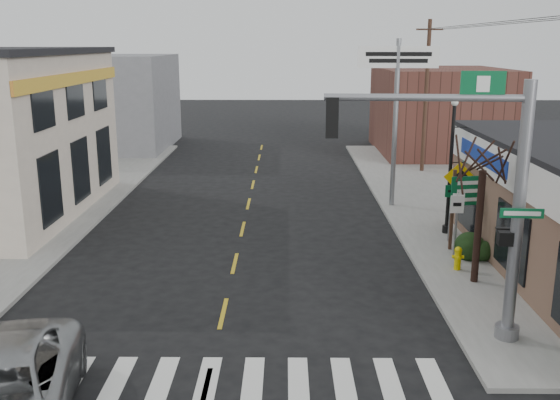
{
  "coord_description": "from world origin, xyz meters",
  "views": [
    {
      "loc": [
        1.71,
        -11.84,
        7.23
      ],
      "look_at": [
        1.55,
        5.66,
        2.8
      ],
      "focal_mm": 40.0,
      "sensor_mm": 36.0,
      "label": 1
    }
  ],
  "objects_px": {
    "traffic_signal_pole": "(488,186)",
    "bare_tree": "(485,150)",
    "lamp_post": "(453,157)",
    "utility_pole_far": "(426,95)",
    "guide_sign": "(473,199)",
    "dance_center_sign": "(397,82)",
    "fire_hydrant": "(458,257)"
  },
  "relations": [
    {
      "from": "lamp_post",
      "to": "utility_pole_far",
      "type": "bearing_deg",
      "value": 69.34
    },
    {
      "from": "guide_sign",
      "to": "fire_hydrant",
      "type": "xyz_separation_m",
      "value": [
        -0.95,
        -2.01,
        -1.43
      ]
    },
    {
      "from": "traffic_signal_pole",
      "to": "lamp_post",
      "type": "height_order",
      "value": "traffic_signal_pole"
    },
    {
      "from": "dance_center_sign",
      "to": "fire_hydrant",
      "type": "bearing_deg",
      "value": -80.55
    },
    {
      "from": "traffic_signal_pole",
      "to": "bare_tree",
      "type": "xyz_separation_m",
      "value": [
        1.07,
        3.76,
        0.22
      ]
    },
    {
      "from": "traffic_signal_pole",
      "to": "guide_sign",
      "type": "height_order",
      "value": "traffic_signal_pole"
    },
    {
      "from": "traffic_signal_pole",
      "to": "bare_tree",
      "type": "relative_size",
      "value": 1.25
    },
    {
      "from": "lamp_post",
      "to": "utility_pole_far",
      "type": "height_order",
      "value": "utility_pole_far"
    },
    {
      "from": "lamp_post",
      "to": "bare_tree",
      "type": "xyz_separation_m",
      "value": [
        -0.46,
        -5.05,
        1.12
      ]
    },
    {
      "from": "traffic_signal_pole",
      "to": "dance_center_sign",
      "type": "height_order",
      "value": "dance_center_sign"
    },
    {
      "from": "bare_tree",
      "to": "utility_pole_far",
      "type": "height_order",
      "value": "utility_pole_far"
    },
    {
      "from": "lamp_post",
      "to": "dance_center_sign",
      "type": "distance_m",
      "value": 5.12
    },
    {
      "from": "utility_pole_far",
      "to": "guide_sign",
      "type": "bearing_deg",
      "value": -95.23
    },
    {
      "from": "fire_hydrant",
      "to": "guide_sign",
      "type": "bearing_deg",
      "value": 64.83
    },
    {
      "from": "dance_center_sign",
      "to": "traffic_signal_pole",
      "type": "bearing_deg",
      "value": -86.07
    },
    {
      "from": "guide_sign",
      "to": "utility_pole_far",
      "type": "height_order",
      "value": "utility_pole_far"
    },
    {
      "from": "traffic_signal_pole",
      "to": "guide_sign",
      "type": "relative_size",
      "value": 2.27
    },
    {
      "from": "dance_center_sign",
      "to": "utility_pole_far",
      "type": "bearing_deg",
      "value": 73.12
    },
    {
      "from": "dance_center_sign",
      "to": "bare_tree",
      "type": "xyz_separation_m",
      "value": [
        1.0,
        -9.29,
        -1.35
      ]
    },
    {
      "from": "lamp_post",
      "to": "guide_sign",
      "type": "bearing_deg",
      "value": -96.55
    },
    {
      "from": "traffic_signal_pole",
      "to": "dance_center_sign",
      "type": "bearing_deg",
      "value": 93.69
    },
    {
      "from": "guide_sign",
      "to": "bare_tree",
      "type": "height_order",
      "value": "bare_tree"
    },
    {
      "from": "guide_sign",
      "to": "bare_tree",
      "type": "xyz_separation_m",
      "value": [
        -0.7,
        -3.03,
        2.23
      ]
    },
    {
      "from": "bare_tree",
      "to": "utility_pole_far",
      "type": "distance_m",
      "value": 17.17
    },
    {
      "from": "fire_hydrant",
      "to": "bare_tree",
      "type": "distance_m",
      "value": 3.81
    },
    {
      "from": "guide_sign",
      "to": "fire_hydrant",
      "type": "distance_m",
      "value": 2.65
    },
    {
      "from": "lamp_post",
      "to": "fire_hydrant",
      "type": "bearing_deg",
      "value": -113.3
    },
    {
      "from": "guide_sign",
      "to": "utility_pole_far",
      "type": "distance_m",
      "value": 14.29
    },
    {
      "from": "fire_hydrant",
      "to": "utility_pole_far",
      "type": "xyz_separation_m",
      "value": [
        2.25,
        16.03,
        3.86
      ]
    },
    {
      "from": "dance_center_sign",
      "to": "utility_pole_far",
      "type": "xyz_separation_m",
      "value": [
        3.0,
        7.76,
        -1.16
      ]
    },
    {
      "from": "dance_center_sign",
      "to": "bare_tree",
      "type": "distance_m",
      "value": 9.44
    },
    {
      "from": "fire_hydrant",
      "to": "utility_pole_far",
      "type": "distance_m",
      "value": 16.64
    }
  ]
}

